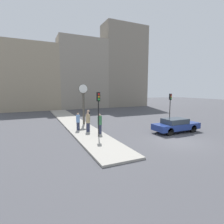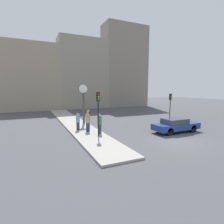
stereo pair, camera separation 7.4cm
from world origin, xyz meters
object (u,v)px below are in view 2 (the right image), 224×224
object	(u,v)px
sedan_car	(176,125)
pedestrian_tan_coat	(88,122)
pedestrian_blue_stripe	(78,122)
pedestrian_green_hoodie	(100,124)
pedestrian_black_jacket	(88,119)
street_clock	(83,103)
traffic_light_far	(170,102)
traffic_light_near	(98,105)

from	to	relation	value
sedan_car	pedestrian_tan_coat	size ratio (longest dim) A/B	2.55
pedestrian_blue_stripe	pedestrian_green_hoodie	bearing A→B (deg)	-56.64
pedestrian_black_jacket	pedestrian_blue_stripe	world-z (taller)	pedestrian_black_jacket
pedestrian_black_jacket	pedestrian_green_hoodie	bearing A→B (deg)	-86.90
street_clock	pedestrian_blue_stripe	xyz separation A→B (m)	(-1.32, -2.67, -1.62)
pedestrian_black_jacket	traffic_light_far	bearing A→B (deg)	-4.43
sedan_car	pedestrian_tan_coat	world-z (taller)	pedestrian_tan_coat
pedestrian_black_jacket	pedestrian_green_hoodie	size ratio (longest dim) A/B	1.02
traffic_light_far	pedestrian_blue_stripe	world-z (taller)	traffic_light_far
pedestrian_tan_coat	pedestrian_green_hoodie	xyz separation A→B (m)	(0.72, -1.19, -0.01)
street_clock	traffic_light_far	bearing A→B (deg)	-15.03
sedan_car	pedestrian_green_hoodie	distance (m)	7.27
sedan_car	pedestrian_black_jacket	size ratio (longest dim) A/B	2.52
traffic_light_near	street_clock	bearing A→B (deg)	86.84
traffic_light_far	traffic_light_near	bearing A→B (deg)	-164.57
street_clock	pedestrian_tan_coat	size ratio (longest dim) A/B	2.49
traffic_light_near	pedestrian_tan_coat	distance (m)	2.67
traffic_light_far	pedestrian_tan_coat	bearing A→B (deg)	-175.20
pedestrian_green_hoodie	street_clock	bearing A→B (deg)	91.12
pedestrian_tan_coat	pedestrian_blue_stripe	bearing A→B (deg)	125.95
traffic_light_far	pedestrian_black_jacket	size ratio (longest dim) A/B	1.93
street_clock	pedestrian_green_hoodie	xyz separation A→B (m)	(0.09, -4.83, -1.56)
pedestrian_tan_coat	pedestrian_blue_stripe	size ratio (longest dim) A/B	1.07
traffic_light_near	street_clock	size ratio (longest dim) A/B	0.82
street_clock	traffic_light_near	bearing A→B (deg)	-93.16
traffic_light_near	traffic_light_far	xyz separation A→B (m)	(10.47, 2.89, -0.26)
pedestrian_blue_stripe	pedestrian_green_hoodie	size ratio (longest dim) A/B	0.94
sedan_car	street_clock	bearing A→B (deg)	135.85
sedan_car	traffic_light_near	world-z (taller)	traffic_light_near
traffic_light_near	traffic_light_far	size ratio (longest dim) A/B	1.05
pedestrian_blue_stripe	pedestrian_black_jacket	bearing A→B (deg)	30.31
street_clock	pedestrian_tan_coat	bearing A→B (deg)	-99.78
sedan_car	street_clock	distance (m)	10.03
pedestrian_tan_coat	pedestrian_black_jacket	size ratio (longest dim) A/B	0.99
pedestrian_blue_stripe	traffic_light_far	bearing A→B (deg)	-0.27
sedan_car	pedestrian_tan_coat	bearing A→B (deg)	157.27
sedan_car	traffic_light_near	xyz separation A→B (m)	(-7.37, 1.24, 2.11)
traffic_light_far	street_clock	xyz separation A→B (m)	(-10.16, 2.73, 0.05)
traffic_light_far	pedestrian_green_hoodie	distance (m)	10.39
pedestrian_tan_coat	pedestrian_blue_stripe	xyz separation A→B (m)	(-0.70, 0.96, -0.06)
traffic_light_far	pedestrian_black_jacket	bearing A→B (deg)	175.57
sedan_car	traffic_light_far	bearing A→B (deg)	53.14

